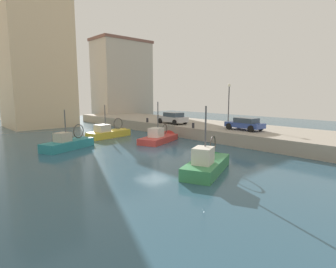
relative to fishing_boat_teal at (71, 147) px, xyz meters
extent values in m
plane|color=#2D5166|center=(4.60, -5.97, -0.11)|extent=(80.00, 80.00, 0.00)
cube|color=#9E9384|center=(16.10, -5.97, 0.49)|extent=(9.00, 56.00, 1.20)
cube|color=teal|center=(-0.30, -0.12, -0.11)|extent=(5.14, 3.31, 1.51)
cone|color=teal|center=(2.29, 0.88, -0.11)|extent=(1.38, 1.72, 1.50)
cube|color=#896B4C|center=(-0.30, -0.12, 0.57)|extent=(4.91, 3.11, 0.08)
cube|color=#B7AD99|center=(-0.80, -0.31, 1.02)|extent=(1.49, 1.41, 0.82)
cylinder|color=#4C4C51|center=(-0.46, -0.18, 1.98)|extent=(0.10, 0.10, 2.82)
torus|color=#3F3833|center=(0.97, 0.37, 1.32)|extent=(1.24, 0.54, 1.29)
sphere|color=white|center=(-1.99, 0.21, 0.11)|extent=(0.32, 0.32, 0.32)
cube|color=#388951|center=(3.21, -13.07, -0.11)|extent=(5.31, 3.66, 1.49)
cone|color=#388951|center=(5.82, -11.93, -0.11)|extent=(1.48, 1.85, 1.63)
cube|color=#B2A893|center=(3.21, -13.07, 0.56)|extent=(5.07, 3.44, 0.08)
cube|color=beige|center=(2.45, -13.40, 1.11)|extent=(1.62, 1.50, 1.02)
cylinder|color=#4C4C51|center=(2.81, -13.24, 2.31)|extent=(0.10, 0.10, 3.49)
torus|color=#3F3833|center=(4.49, -12.51, 1.34)|extent=(1.26, 0.61, 1.34)
sphere|color=white|center=(1.43, -12.75, 0.11)|extent=(0.32, 0.32, 0.32)
cube|color=gold|center=(5.79, 3.23, -0.11)|extent=(5.27, 2.58, 1.46)
cone|color=gold|center=(8.62, 3.70, -0.11)|extent=(1.15, 1.73, 1.60)
cube|color=#896B4C|center=(5.79, 3.23, 0.54)|extent=(5.05, 2.41, 0.08)
cube|color=beige|center=(4.93, 3.09, 0.99)|extent=(1.60, 1.51, 0.82)
cylinder|color=#4C4C51|center=(5.34, 3.16, 2.04)|extent=(0.10, 0.10, 2.99)
torus|color=#3F3833|center=(7.18, 3.47, 1.31)|extent=(1.31, 0.29, 1.31)
sphere|color=white|center=(4.13, 3.95, 0.11)|extent=(0.32, 0.32, 0.32)
cube|color=#BC3833|center=(7.90, -2.93, -0.11)|extent=(5.36, 3.69, 1.20)
cone|color=#BC3833|center=(10.54, -1.92, -0.11)|extent=(1.50, 2.04, 1.84)
cube|color=#896B4C|center=(7.90, -2.93, 0.43)|extent=(5.12, 3.46, 0.08)
cube|color=beige|center=(7.42, -3.12, 0.93)|extent=(1.68, 1.56, 0.93)
cylinder|color=#4C4C51|center=(7.80, -2.97, 2.20)|extent=(0.10, 0.10, 3.54)
torus|color=#3F3833|center=(9.20, -2.43, 1.06)|extent=(1.01, 0.45, 1.05)
sphere|color=white|center=(6.11, -2.41, 0.07)|extent=(0.32, 0.32, 0.32)
cube|color=#334C9E|center=(14.57, -8.62, 1.61)|extent=(1.87, 3.95, 0.50)
cube|color=#384756|center=(14.56, -8.82, 2.10)|extent=(1.58, 2.24, 0.49)
cylinder|color=black|center=(13.81, -7.27, 1.41)|extent=(0.25, 0.65, 0.64)
cylinder|color=black|center=(15.47, -7.36, 1.41)|extent=(0.25, 0.65, 0.64)
cylinder|color=black|center=(13.67, -9.89, 1.41)|extent=(0.25, 0.65, 0.64)
cylinder|color=black|center=(15.33, -9.98, 1.41)|extent=(0.25, 0.65, 0.64)
cube|color=#B7B7BC|center=(13.21, 0.61, 1.66)|extent=(1.80, 3.91, 0.61)
cube|color=#384756|center=(13.20, 0.42, 2.22)|extent=(1.56, 2.20, 0.51)
cylinder|color=black|center=(12.37, 1.95, 1.41)|extent=(0.23, 0.64, 0.64)
cylinder|color=black|center=(14.09, 1.92, 1.41)|extent=(0.23, 0.64, 0.64)
cylinder|color=black|center=(12.32, -0.69, 1.41)|extent=(0.23, 0.64, 0.64)
cylinder|color=black|center=(14.05, -0.72, 1.41)|extent=(0.23, 0.64, 0.64)
cylinder|color=#2D2D33|center=(11.95, -3.97, 1.36)|extent=(0.28, 0.28, 0.55)
cylinder|color=#2D2D33|center=(11.95, 4.03, 1.36)|extent=(0.28, 0.28, 0.55)
cylinder|color=#38383D|center=(17.60, -4.51, 3.34)|extent=(0.12, 0.12, 4.50)
sphere|color=#F2EACC|center=(17.60, -4.51, 5.74)|extent=(0.36, 0.36, 0.36)
cube|color=#B2A899|center=(20.02, 22.01, 7.14)|extent=(10.34, 6.18, 14.50)
cube|color=brown|center=(20.02, 22.01, 14.63)|extent=(10.76, 6.43, 0.50)
cube|color=beige|center=(3.55, 19.37, 8.99)|extent=(8.59, 8.56, 18.20)
camera|label=1|loc=(-9.75, -23.60, 4.79)|focal=29.03mm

